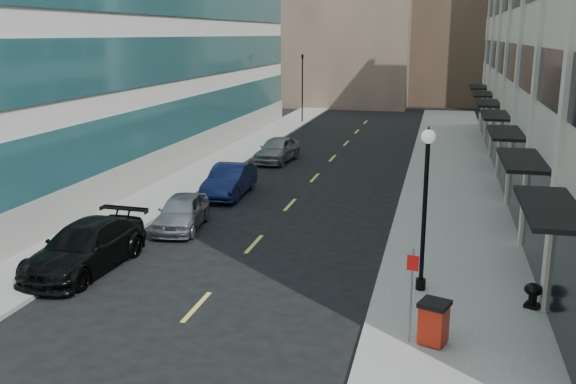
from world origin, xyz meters
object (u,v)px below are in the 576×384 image
at_px(car_silver_sedan, 182,212).
at_px(traffic_signal, 302,59).
at_px(trash_bin, 434,321).
at_px(sign_post, 412,283).
at_px(car_black_pickup, 85,247).
at_px(lamppost, 425,196).
at_px(car_grey_sedan, 277,149).
at_px(car_blue_sedan, 230,181).
at_px(urn_planter, 533,293).

bearing_deg(car_silver_sedan, traffic_signal, 85.67).
xyz_separation_m(trash_bin, sign_post, (-0.59, -0.04, 0.99)).
relative_size(car_black_pickup, car_silver_sedan, 1.31).
relative_size(car_black_pickup, lamppost, 1.08).
bearing_deg(car_grey_sedan, lamppost, -58.08).
distance_m(car_blue_sedan, lamppost, 14.47).
bearing_deg(car_black_pickup, lamppost, 5.79).
relative_size(car_black_pickup, car_grey_sedan, 1.19).
height_order(car_grey_sedan, trash_bin, car_grey_sedan).
bearing_deg(urn_planter, traffic_signal, 111.64).
distance_m(traffic_signal, car_black_pickup, 38.28).
distance_m(car_silver_sedan, lamppost, 11.20).
bearing_deg(car_black_pickup, trash_bin, -11.60).
height_order(traffic_signal, car_blue_sedan, traffic_signal).
bearing_deg(sign_post, car_silver_sedan, 150.16).
relative_size(lamppost, sign_post, 2.03).
height_order(car_grey_sedan, urn_planter, car_grey_sedan).
relative_size(car_grey_sedan, trash_bin, 4.02).
relative_size(car_black_pickup, trash_bin, 4.80).
distance_m(car_black_pickup, trash_bin, 12.04).
height_order(car_silver_sedan, trash_bin, car_silver_sedan).
xyz_separation_m(car_black_pickup, car_grey_sedan, (1.60, 19.97, -0.01)).
bearing_deg(traffic_signal, car_grey_sedan, -82.71).
xyz_separation_m(car_black_pickup, trash_bin, (11.64, -3.08, -0.03)).
xyz_separation_m(car_grey_sedan, lamppost, (9.60, -19.47, 2.36)).
relative_size(traffic_signal, trash_bin, 6.06).
distance_m(car_grey_sedan, urn_planter, 23.81).
bearing_deg(sign_post, traffic_signal, 116.78).
height_order(car_black_pickup, trash_bin, car_black_pickup).
xyz_separation_m(car_black_pickup, car_silver_sedan, (1.34, 5.22, -0.09)).
bearing_deg(car_blue_sedan, car_black_pickup, -99.26).
relative_size(car_blue_sedan, sign_post, 1.87).
xyz_separation_m(trash_bin, lamppost, (-0.44, 3.58, 2.38)).
relative_size(traffic_signal, car_grey_sedan, 1.51).
relative_size(car_grey_sedan, lamppost, 0.91).
height_order(traffic_signal, sign_post, traffic_signal).
height_order(car_silver_sedan, urn_planter, car_silver_sedan).
distance_m(car_black_pickup, lamppost, 11.45).
xyz_separation_m(car_blue_sedan, trash_bin, (10.16, -14.04, -0.01)).
height_order(traffic_signal, urn_planter, traffic_signal).
bearing_deg(sign_post, car_black_pickup, 175.04).
bearing_deg(urn_planter, car_blue_sedan, 139.43).
height_order(car_blue_sedan, urn_planter, car_blue_sedan).
bearing_deg(car_silver_sedan, car_blue_sedan, 80.72).
xyz_separation_m(lamppost, sign_post, (-0.15, -3.63, -1.39)).
bearing_deg(traffic_signal, trash_bin, -73.27).
bearing_deg(urn_planter, sign_post, -138.03).
bearing_deg(car_blue_sedan, lamppost, -48.65).
height_order(car_silver_sedan, car_grey_sedan, car_grey_sedan).
bearing_deg(lamppost, car_grey_sedan, 116.25).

